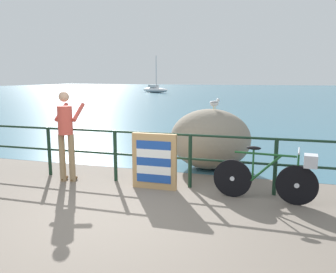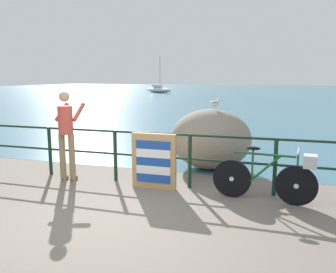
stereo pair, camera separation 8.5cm
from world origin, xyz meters
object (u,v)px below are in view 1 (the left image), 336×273
bicycle (273,175)px  seagull (214,103)px  folded_deckchair_stack (154,161)px  breakwater_boulder_main (210,139)px  sailboat (155,90)px  person_at_railing (66,132)px

bicycle → seagull: 2.39m
folded_deckchair_stack → seagull: (0.84, 1.65, 0.97)m
breakwater_boulder_main → sailboat: bearing=110.1°
sailboat → breakwater_boulder_main: bearing=-44.5°
seagull → sailboat: 39.13m
person_at_railing → seagull: bearing=-65.4°
folded_deckchair_stack → sailboat: size_ratio=0.21×
seagull → sailboat: sailboat is taller
person_at_railing → seagull: person_at_railing is taller
folded_deckchair_stack → sailboat: bearing=108.3°
folded_deckchair_stack → breakwater_boulder_main: size_ratio=0.58×
bicycle → breakwater_boulder_main: size_ratio=0.94×
bicycle → seagull: seagull is taller
bicycle → sailboat: size_ratio=0.35×
folded_deckchair_stack → breakwater_boulder_main: breakwater_boulder_main is taller
seagull → sailboat: size_ratio=0.07×
bicycle → folded_deckchair_stack: folded_deckchair_stack is taller
person_at_railing → folded_deckchair_stack: bearing=-96.9°
person_at_railing → breakwater_boulder_main: 3.10m
person_at_railing → breakwater_boulder_main: bearing=-63.7°
bicycle → seagull: bearing=131.0°
breakwater_boulder_main → seagull: bearing=-31.0°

